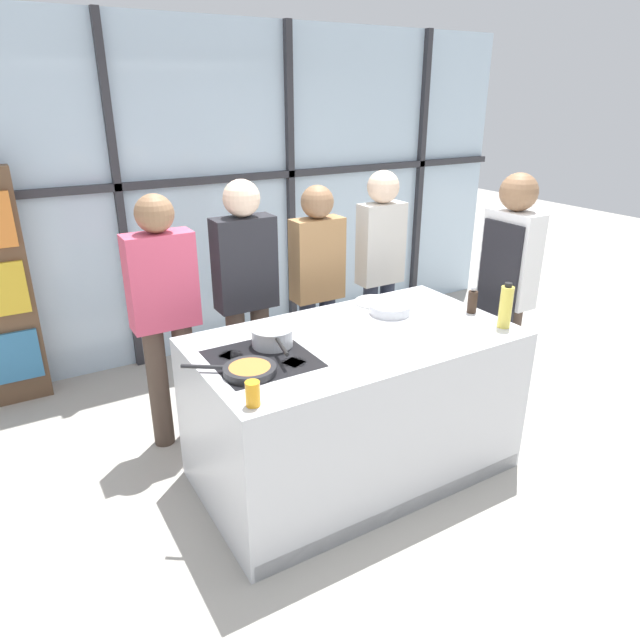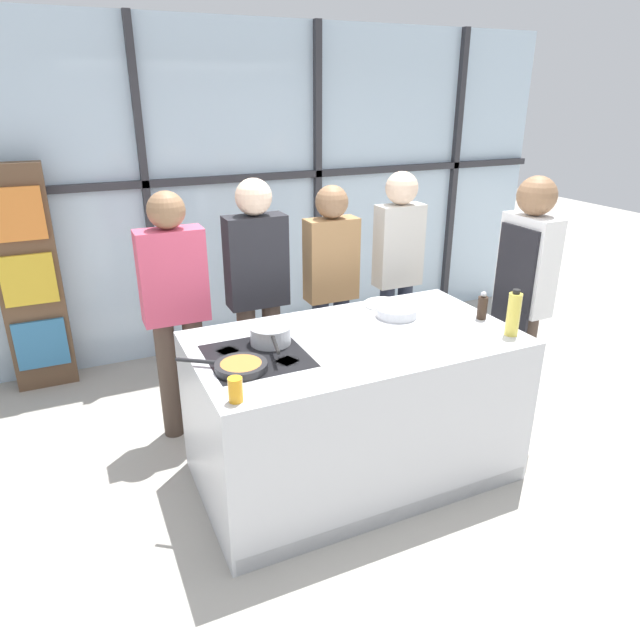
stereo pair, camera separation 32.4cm
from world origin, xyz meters
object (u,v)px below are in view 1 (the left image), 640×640
(juice_glass_near, at_px, (253,394))
(spectator_far_right, at_px, (380,263))
(white_plate, at_px, (375,302))
(chef, at_px, (507,282))
(pepper_grinder, at_px, (472,301))
(frying_pan, at_px, (248,370))
(oil_bottle, at_px, (506,307))
(spectator_center_left, at_px, (246,289))
(spectator_center_right, at_px, (317,281))
(mixing_bowl, at_px, (390,309))
(spectator_far_left, at_px, (165,308))
(saucepan, at_px, (272,336))

(juice_glass_near, bearing_deg, spectator_far_right, 38.32)
(spectator_far_right, bearing_deg, white_plate, 50.90)
(chef, height_order, spectator_far_right, chef)
(chef, bearing_deg, pepper_grinder, 103.93)
(frying_pan, xyz_separation_m, oil_bottle, (1.56, -0.22, 0.11))
(spectator_center_left, relative_size, spectator_center_right, 1.05)
(spectator_center_right, height_order, pepper_grinder, spectator_center_right)
(mixing_bowl, distance_m, oil_bottle, 0.70)
(mixing_bowl, xyz_separation_m, pepper_grinder, (0.46, -0.25, 0.05))
(oil_bottle, bearing_deg, mixing_bowl, 130.44)
(spectator_far_left, xyz_separation_m, mixing_bowl, (1.23, -0.73, -0.01))
(spectator_center_right, distance_m, spectator_far_right, 0.56)
(chef, bearing_deg, spectator_far_left, 67.45)
(saucepan, relative_size, oil_bottle, 1.55)
(frying_pan, xyz_separation_m, white_plate, (1.15, 0.51, -0.01))
(spectator_far_right, bearing_deg, mixing_bowl, 57.98)
(mixing_bowl, bearing_deg, white_plate, 81.40)
(white_plate, distance_m, oil_bottle, 0.85)
(spectator_far_left, height_order, oil_bottle, spectator_far_left)
(chef, height_order, spectator_center_left, chef)
(spectator_far_right, xyz_separation_m, white_plate, (-0.42, -0.52, -0.08))
(spectator_far_right, bearing_deg, oil_bottle, 89.71)
(spectator_center_right, relative_size, oil_bottle, 5.94)
(spectator_far_left, relative_size, oil_bottle, 6.07)
(spectator_far_left, height_order, white_plate, spectator_far_left)
(mixing_bowl, bearing_deg, spectator_far_right, 57.98)
(spectator_center_right, bearing_deg, chef, 138.33)
(white_plate, bearing_deg, spectator_far_right, 50.90)
(spectator_far_left, distance_m, pepper_grinder, 1.95)
(white_plate, bearing_deg, mixing_bowl, -98.60)
(spectator_center_right, distance_m, frying_pan, 1.44)
(saucepan, xyz_separation_m, mixing_bowl, (0.86, 0.06, -0.02))
(pepper_grinder, bearing_deg, oil_bottle, -92.09)
(spectator_far_left, relative_size, saucepan, 3.91)
(spectator_far_left, height_order, mixing_bowl, spectator_far_left)
(spectator_center_left, bearing_deg, spectator_far_left, 0.00)
(white_plate, xyz_separation_m, oil_bottle, (0.42, -0.73, 0.12))
(frying_pan, bearing_deg, spectator_far_right, 33.27)
(spectator_center_right, height_order, saucepan, spectator_center_right)
(spectator_center_right, xyz_separation_m, mixing_bowl, (0.11, -0.73, 0.00))
(oil_bottle, bearing_deg, spectator_center_right, 113.91)
(spectator_center_right, bearing_deg, spectator_far_left, 0.00)
(spectator_center_left, relative_size, white_plate, 6.40)
(saucepan, distance_m, mixing_bowl, 0.86)
(chef, distance_m, saucepan, 1.74)
(chef, xyz_separation_m, frying_pan, (-1.99, -0.16, -0.08))
(spectator_far_left, relative_size, spectator_far_right, 0.98)
(spectator_center_left, xyz_separation_m, oil_bottle, (1.12, -1.25, 0.06))
(spectator_center_left, xyz_separation_m, juice_glass_near, (-0.56, -1.33, -0.01))
(spectator_center_right, xyz_separation_m, pepper_grinder, (0.57, -0.98, 0.05))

